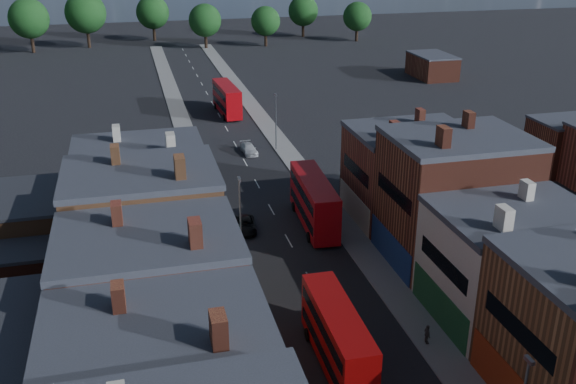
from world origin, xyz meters
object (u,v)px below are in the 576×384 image
bus_1 (314,201)px  bus_2 (227,98)px  ped_3 (427,334)px  car_3 (249,149)px  bus_0 (337,336)px  car_2 (245,225)px

bus_1 → bus_2: size_ratio=1.04×
bus_1 → ped_3: bearing=-80.7°
bus_2 → car_3: bus_2 is taller
ped_3 → bus_1: bearing=9.3°
car_3 → ped_3: (4.73, -46.95, 0.26)m
bus_2 → ped_3: 68.05m
bus_0 → bus_2: bus_2 is taller
car_3 → car_2: bearing=-104.7°
bus_1 → bus_2: 45.54m
bus_0 → bus_2: 68.68m
car_2 → bus_0: bearing=-78.0°
bus_2 → car_3: (-0.30, -20.93, -2.03)m
bus_0 → bus_2: size_ratio=0.93×
car_3 → ped_3: ped_3 is taller
car_2 → car_3: 24.70m
bus_2 → car_3: 21.03m
bus_0 → car_2: 23.68m
car_3 → bus_0: bearing=-96.3°
bus_2 → car_2: bearing=-99.8°
bus_0 → ped_3: bearing=6.5°
bus_0 → ped_3: size_ratio=6.81×
bus_2 → ped_3: bus_2 is taller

